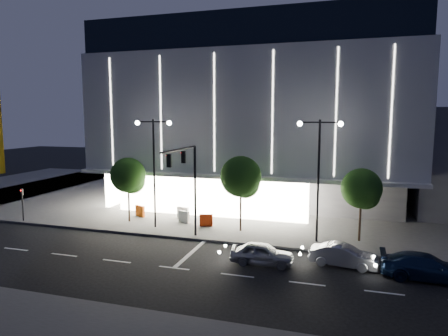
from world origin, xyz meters
TOP-DOWN VIEW (x-y plane):
  - ground at (0.00, 0.00)m, footprint 160.00×160.00m
  - sidewalk_museum at (5.00, 24.00)m, footprint 70.00×40.00m
  - museum at (2.98, 22.31)m, footprint 30.00×25.80m
  - traffic_mast at (1.00, 3.34)m, footprint 0.33×5.89m
  - street_lamp_west at (-3.00, 6.00)m, footprint 3.16×0.36m
  - street_lamp_east at (10.00, 6.00)m, footprint 3.16×0.36m
  - ped_signal_far at (-15.00, 4.50)m, footprint 0.22×0.24m
  - tree_left at (-5.97, 7.02)m, footprint 3.02×3.02m
  - tree_mid at (4.03, 7.02)m, footprint 3.25×3.25m
  - tree_right at (13.03, 7.02)m, footprint 2.91×2.91m
  - car_lead at (7.02, 0.70)m, footprint 4.04×1.73m
  - car_second at (11.91, 1.82)m, footprint 4.25×1.97m
  - car_third at (16.42, 1.08)m, footprint 5.04×2.18m
  - barrier_a at (-5.93, 8.79)m, footprint 1.10×0.68m
  - barrier_b at (-1.29, 8.05)m, footprint 1.11×0.66m
  - barrier_c at (0.92, 7.49)m, footprint 1.13×0.52m
  - barrier_d at (-1.97, 9.40)m, footprint 1.13×0.43m

SIDE VIEW (x-z plane):
  - ground at x=0.00m, z-range 0.00..0.00m
  - sidewalk_museum at x=5.00m, z-range 0.00..0.15m
  - barrier_a at x=-5.93m, z-range 0.15..1.15m
  - barrier_b at x=-1.29m, z-range 0.15..1.15m
  - barrier_c at x=0.92m, z-range 0.15..1.15m
  - barrier_d at x=-1.97m, z-range 0.15..1.15m
  - car_second at x=11.91m, z-range 0.00..1.35m
  - car_lead at x=7.02m, z-range 0.00..1.36m
  - car_third at x=16.42m, z-range 0.00..1.45m
  - ped_signal_far at x=-15.00m, z-range 0.39..3.39m
  - tree_right at x=13.03m, z-range 1.13..6.64m
  - tree_left at x=-5.97m, z-range 1.17..6.90m
  - tree_mid at x=4.03m, z-range 1.26..7.41m
  - traffic_mast at x=1.00m, z-range 1.49..8.56m
  - street_lamp_west at x=-3.00m, z-range 1.46..10.46m
  - street_lamp_east at x=10.00m, z-range 1.46..10.46m
  - museum at x=2.98m, z-range 0.27..18.27m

